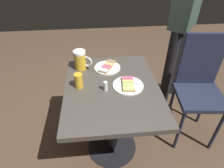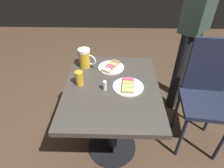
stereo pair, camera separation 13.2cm
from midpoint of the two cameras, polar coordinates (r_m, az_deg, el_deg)
The scene contains 9 objects.
ground_plane at distance 1.86m, azimuth -2.14°, elevation -18.36°, with size 6.00×6.00×0.00m, color #4C3828.
cafe_table at distance 1.43m, azimuth -2.65°, elevation -5.66°, with size 0.66×0.83×0.71m.
plate_near at distance 1.52m, azimuth -3.91°, elevation 5.03°, with size 0.21×0.21×0.03m.
plate_far at distance 1.33m, azimuth 2.04°, elevation -0.37°, with size 0.22×0.22×0.03m.
beer_mug at distance 1.52m, azimuth -11.96°, elevation 7.02°, with size 0.14×0.09×0.15m.
beer_glass_small at distance 1.33m, azimuth -12.85°, elevation 0.84°, with size 0.06×0.06×0.11m, color gold.
salt_shaker at distance 1.28m, azimuth -4.92°, elevation -0.75°, with size 0.03×0.03×0.07m, color silver.
cafe_chair at distance 1.73m, azimuth 22.89°, elevation -0.13°, with size 0.42×0.42×0.98m.
patron_standing at distance 1.96m, azimuth 18.85°, elevation 17.67°, with size 0.35×0.36×1.61m.
Camera 1 is at (-0.10, -1.05, 1.54)m, focal length 30.30 mm.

